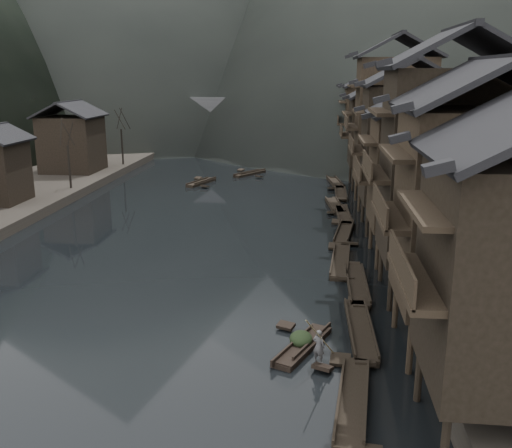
# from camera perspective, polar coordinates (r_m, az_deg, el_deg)

# --- Properties ---
(water) EXTENTS (300.00, 300.00, 0.00)m
(water) POSITION_cam_1_polar(r_m,az_deg,el_deg) (31.47, -12.95, -9.99)
(water) COLOR black
(water) RESTS_ON ground
(stilt_houses) EXTENTS (9.00, 67.60, 16.80)m
(stilt_houses) POSITION_cam_1_polar(r_m,az_deg,el_deg) (46.94, 15.26, 9.28)
(stilt_houses) COLOR black
(stilt_houses) RESTS_ON ground
(moored_sampans) EXTENTS (2.90, 62.19, 0.47)m
(moored_sampans) POSITION_cam_1_polar(r_m,az_deg,el_deg) (50.13, 8.58, -0.09)
(moored_sampans) COLOR black
(moored_sampans) RESTS_ON water
(midriver_boats) EXTENTS (8.57, 25.32, 0.45)m
(midriver_boats) POSITION_cam_1_polar(r_m,az_deg,el_deg) (77.62, -1.82, 5.39)
(midriver_boats) COLOR black
(midriver_boats) RESTS_ON water
(stone_bridge) EXTENTS (40.00, 6.00, 9.00)m
(stone_bridge) POSITION_cam_1_polar(r_m,az_deg,el_deg) (99.72, 0.19, 10.36)
(stone_bridge) COLOR #4C4C4F
(stone_bridge) RESTS_ON ground
(hero_sampan) EXTENTS (2.92, 5.09, 0.44)m
(hero_sampan) POSITION_cam_1_polar(r_m,az_deg,el_deg) (28.45, 4.70, -11.98)
(hero_sampan) COLOR black
(hero_sampan) RESTS_ON water
(cargo_heap) EXTENTS (1.14, 1.49, 0.68)m
(cargo_heap) POSITION_cam_1_polar(r_m,az_deg,el_deg) (28.39, 4.54, -10.74)
(cargo_heap) COLOR black
(cargo_heap) RESTS_ON hero_sampan
(boatman) EXTENTS (0.71, 0.64, 1.63)m
(boatman) POSITION_cam_1_polar(r_m,az_deg,el_deg) (26.50, 6.30, -11.61)
(boatman) COLOR #58575A
(boatman) RESTS_ON hero_sampan
(bamboo_pole) EXTENTS (1.67, 2.26, 2.98)m
(bamboo_pole) POSITION_cam_1_polar(r_m,az_deg,el_deg) (25.56, 6.90, -6.99)
(bamboo_pole) COLOR #8C7A51
(bamboo_pole) RESTS_ON boatman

